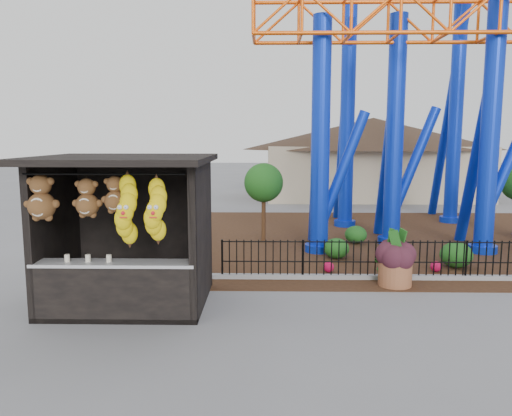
{
  "coord_description": "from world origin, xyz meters",
  "views": [
    {
      "loc": [
        -0.11,
        -9.02,
        3.5
      ],
      "look_at": [
        -0.33,
        1.5,
        2.0
      ],
      "focal_mm": 35.0,
      "sensor_mm": 36.0,
      "label": 1
    }
  ],
  "objects_px": {
    "terracotta_planter": "(395,273)",
    "potted_plant": "(389,266)",
    "prize_booth": "(124,234)",
    "roller_coaster": "(424,48)"
  },
  "relations": [
    {
      "from": "terracotta_planter",
      "to": "potted_plant",
      "type": "bearing_deg",
      "value": 115.06
    },
    {
      "from": "potted_plant",
      "to": "prize_booth",
      "type": "bearing_deg",
      "value": -164.06
    },
    {
      "from": "terracotta_planter",
      "to": "roller_coaster",
      "type": "bearing_deg",
      "value": 69.22
    },
    {
      "from": "prize_booth",
      "to": "roller_coaster",
      "type": "distance_m",
      "value": 11.99
    },
    {
      "from": "roller_coaster",
      "to": "terracotta_planter",
      "type": "relative_size",
      "value": 14.08
    },
    {
      "from": "terracotta_planter",
      "to": "potted_plant",
      "type": "height_order",
      "value": "potted_plant"
    },
    {
      "from": "potted_plant",
      "to": "roller_coaster",
      "type": "bearing_deg",
      "value": 66.57
    },
    {
      "from": "roller_coaster",
      "to": "terracotta_planter",
      "type": "xyz_separation_m",
      "value": [
        -2.18,
        -5.73,
        -6.12
      ]
    },
    {
      "from": "terracotta_planter",
      "to": "potted_plant",
      "type": "xyz_separation_m",
      "value": [
        -0.1,
        0.2,
        0.11
      ]
    },
    {
      "from": "prize_booth",
      "to": "roller_coaster",
      "type": "bearing_deg",
      "value": 42.01
    }
  ]
}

